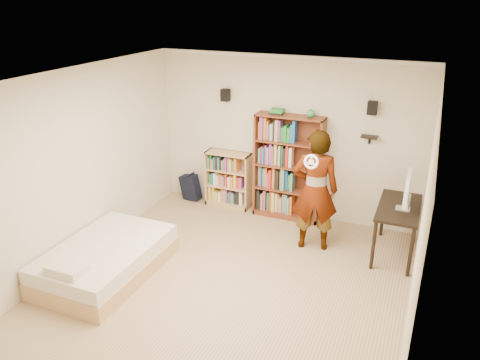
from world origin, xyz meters
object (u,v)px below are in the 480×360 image
(daybed, at_px, (106,256))
(low_bookshelf, at_px, (228,180))
(tall_bookshelf, at_px, (288,168))
(computer_desk, at_px, (396,230))
(person, at_px, (315,191))

(daybed, bearing_deg, low_bookshelf, 76.53)
(tall_bookshelf, distance_m, low_bookshelf, 1.16)
(computer_desk, xyz_separation_m, person, (-1.17, -0.25, 0.53))
(low_bookshelf, relative_size, computer_desk, 0.88)
(tall_bookshelf, bearing_deg, person, -51.38)
(low_bookshelf, xyz_separation_m, person, (1.76, -0.85, 0.42))
(low_bookshelf, height_order, daybed, low_bookshelf)
(tall_bookshelf, height_order, person, person)
(daybed, bearing_deg, computer_desk, 30.03)
(computer_desk, distance_m, person, 1.31)
(computer_desk, bearing_deg, low_bookshelf, 168.43)
(computer_desk, bearing_deg, daybed, -149.97)
(computer_desk, bearing_deg, person, -167.98)
(tall_bookshelf, distance_m, computer_desk, 1.99)
(tall_bookshelf, relative_size, person, 0.96)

